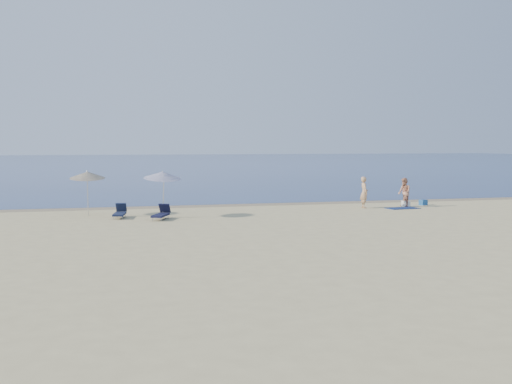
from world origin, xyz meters
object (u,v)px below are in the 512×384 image
person_right (404,192)px  blue_cooler (423,202)px  umbrella_near (162,175)px  person_left (364,192)px

person_right → blue_cooler: bearing=115.6°
person_right → umbrella_near: size_ratio=0.69×
person_right → umbrella_near: (-13.53, -1.56, 1.21)m
umbrella_near → person_left: bearing=-1.5°
person_right → umbrella_near: umbrella_near is taller
person_left → person_right: size_ratio=1.06×
person_right → umbrella_near: 13.67m
blue_cooler → umbrella_near: 15.35m
blue_cooler → person_left: bearing=167.5°
person_left → umbrella_near: bearing=103.6°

